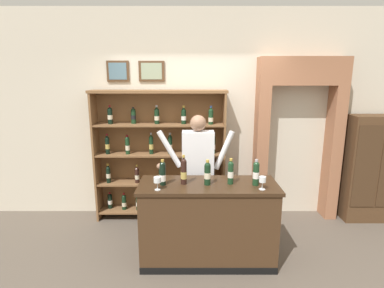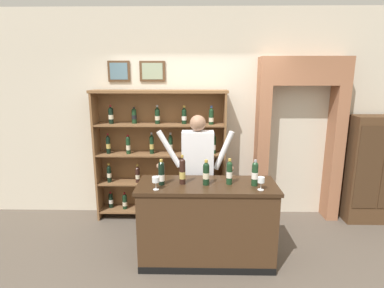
{
  "view_description": "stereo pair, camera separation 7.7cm",
  "coord_description": "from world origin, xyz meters",
  "px_view_note": "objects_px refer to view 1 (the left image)",
  "views": [
    {
      "loc": [
        -0.05,
        -3.28,
        2.17
      ],
      "look_at": [
        -0.04,
        0.19,
        1.39
      ],
      "focal_mm": 28.39,
      "sensor_mm": 36.0,
      "label": 1
    },
    {
      "loc": [
        0.03,
        -3.28,
        2.17
      ],
      "look_at": [
        -0.04,
        0.19,
        1.39
      ],
      "focal_mm": 28.39,
      "sensor_mm": 36.0,
      "label": 2
    }
  ],
  "objects_px": {
    "tasting_bottle_prosecco": "(207,173)",
    "tasting_bottle_rosso": "(255,173)",
    "wine_shelf": "(159,153)",
    "shopkeeper": "(197,164)",
    "side_cabinet": "(370,168)",
    "wine_glass_spare": "(262,180)",
    "tasting_counter": "(207,223)",
    "tasting_bottle_brunello": "(230,172)",
    "wine_glass_right": "(156,180)",
    "tasting_bottle_grappa": "(162,173)",
    "tasting_bottle_riserva": "(183,171)"
  },
  "relations": [
    {
      "from": "tasting_bottle_grappa",
      "to": "wine_glass_right",
      "type": "distance_m",
      "value": 0.17
    },
    {
      "from": "tasting_bottle_grappa",
      "to": "tasting_bottle_riserva",
      "type": "xyz_separation_m",
      "value": [
        0.24,
        0.03,
        0.01
      ]
    },
    {
      "from": "wine_shelf",
      "to": "tasting_bottle_riserva",
      "type": "xyz_separation_m",
      "value": [
        0.39,
        -1.17,
        0.09
      ]
    },
    {
      "from": "tasting_bottle_riserva",
      "to": "wine_glass_spare",
      "type": "bearing_deg",
      "value": -11.43
    },
    {
      "from": "tasting_bottle_grappa",
      "to": "wine_glass_spare",
      "type": "bearing_deg",
      "value": -7.6
    },
    {
      "from": "wine_glass_right",
      "to": "wine_glass_spare",
      "type": "height_order",
      "value": "same"
    },
    {
      "from": "tasting_bottle_riserva",
      "to": "tasting_bottle_rosso",
      "type": "relative_size",
      "value": 1.13
    },
    {
      "from": "wine_shelf",
      "to": "shopkeeper",
      "type": "relative_size",
      "value": 1.17
    },
    {
      "from": "wine_glass_spare",
      "to": "wine_glass_right",
      "type": "bearing_deg",
      "value": -179.29
    },
    {
      "from": "wine_glass_right",
      "to": "wine_shelf",
      "type": "bearing_deg",
      "value": 94.63
    },
    {
      "from": "tasting_bottle_rosso",
      "to": "wine_glass_spare",
      "type": "distance_m",
      "value": 0.15
    },
    {
      "from": "side_cabinet",
      "to": "wine_glass_spare",
      "type": "distance_m",
      "value": 2.34
    },
    {
      "from": "tasting_bottle_grappa",
      "to": "tasting_bottle_prosecco",
      "type": "distance_m",
      "value": 0.5
    },
    {
      "from": "tasting_bottle_prosecco",
      "to": "tasting_counter",
      "type": "bearing_deg",
      "value": 65.96
    },
    {
      "from": "side_cabinet",
      "to": "tasting_bottle_riserva",
      "type": "relative_size",
      "value": 4.75
    },
    {
      "from": "shopkeeper",
      "to": "tasting_bottle_brunello",
      "type": "bearing_deg",
      "value": -57.08
    },
    {
      "from": "tasting_bottle_prosecco",
      "to": "tasting_bottle_rosso",
      "type": "bearing_deg",
      "value": -1.58
    },
    {
      "from": "tasting_bottle_grappa",
      "to": "tasting_bottle_prosecco",
      "type": "bearing_deg",
      "value": 0.45
    },
    {
      "from": "tasting_bottle_brunello",
      "to": "wine_shelf",
      "type": "bearing_deg",
      "value": 128.28
    },
    {
      "from": "wine_shelf",
      "to": "tasting_bottle_prosecco",
      "type": "distance_m",
      "value": 1.36
    },
    {
      "from": "tasting_bottle_grappa",
      "to": "tasting_bottle_prosecco",
      "type": "xyz_separation_m",
      "value": [
        0.5,
        0.0,
        0.0
      ]
    },
    {
      "from": "side_cabinet",
      "to": "tasting_counter",
      "type": "bearing_deg",
      "value": -156.55
    },
    {
      "from": "tasting_bottle_rosso",
      "to": "wine_glass_right",
      "type": "height_order",
      "value": "tasting_bottle_rosso"
    },
    {
      "from": "tasting_bottle_riserva",
      "to": "tasting_bottle_grappa",
      "type": "bearing_deg",
      "value": -173.36
    },
    {
      "from": "tasting_counter",
      "to": "tasting_bottle_brunello",
      "type": "height_order",
      "value": "tasting_bottle_brunello"
    },
    {
      "from": "tasting_counter",
      "to": "tasting_bottle_brunello",
      "type": "distance_m",
      "value": 0.67
    },
    {
      "from": "tasting_bottle_prosecco",
      "to": "wine_glass_spare",
      "type": "relative_size",
      "value": 1.99
    },
    {
      "from": "tasting_bottle_prosecco",
      "to": "wine_glass_right",
      "type": "height_order",
      "value": "tasting_bottle_prosecco"
    },
    {
      "from": "tasting_counter",
      "to": "tasting_bottle_grappa",
      "type": "xyz_separation_m",
      "value": [
        -0.52,
        -0.03,
        0.62
      ]
    },
    {
      "from": "tasting_bottle_prosecco",
      "to": "tasting_bottle_rosso",
      "type": "relative_size",
      "value": 0.97
    },
    {
      "from": "shopkeeper",
      "to": "wine_glass_spare",
      "type": "bearing_deg",
      "value": -46.92
    },
    {
      "from": "tasting_bottle_grappa",
      "to": "tasting_bottle_riserva",
      "type": "bearing_deg",
      "value": 6.64
    },
    {
      "from": "tasting_counter",
      "to": "shopkeeper",
      "type": "distance_m",
      "value": 0.79
    },
    {
      "from": "wine_shelf",
      "to": "wine_glass_right",
      "type": "height_order",
      "value": "wine_shelf"
    },
    {
      "from": "wine_shelf",
      "to": "shopkeeper",
      "type": "distance_m",
      "value": 0.83
    },
    {
      "from": "tasting_bottle_prosecco",
      "to": "tasting_bottle_rosso",
      "type": "distance_m",
      "value": 0.54
    },
    {
      "from": "wine_glass_right",
      "to": "wine_glass_spare",
      "type": "distance_m",
      "value": 1.13
    },
    {
      "from": "shopkeeper",
      "to": "tasting_bottle_rosso",
      "type": "xyz_separation_m",
      "value": [
        0.64,
        -0.6,
        0.07
      ]
    },
    {
      "from": "side_cabinet",
      "to": "shopkeeper",
      "type": "height_order",
      "value": "shopkeeper"
    },
    {
      "from": "tasting_counter",
      "to": "tasting_bottle_brunello",
      "type": "relative_size",
      "value": 5.31
    },
    {
      "from": "side_cabinet",
      "to": "wine_glass_spare",
      "type": "relative_size",
      "value": 11.03
    },
    {
      "from": "tasting_bottle_riserva",
      "to": "wine_glass_right",
      "type": "xyz_separation_m",
      "value": [
        -0.28,
        -0.19,
        -0.04
      ]
    },
    {
      "from": "tasting_bottle_rosso",
      "to": "wine_glass_right",
      "type": "bearing_deg",
      "value": -172.25
    },
    {
      "from": "tasting_counter",
      "to": "shopkeeper",
      "type": "relative_size",
      "value": 0.94
    },
    {
      "from": "wine_shelf",
      "to": "wine_glass_spare",
      "type": "bearing_deg",
      "value": -47.14
    },
    {
      "from": "side_cabinet",
      "to": "tasting_bottle_prosecco",
      "type": "xyz_separation_m",
      "value": [
        -2.53,
        -1.12,
        0.3
      ]
    },
    {
      "from": "shopkeeper",
      "to": "tasting_bottle_riserva",
      "type": "xyz_separation_m",
      "value": [
        -0.17,
        -0.56,
        0.08
      ]
    },
    {
      "from": "wine_shelf",
      "to": "side_cabinet",
      "type": "height_order",
      "value": "wine_shelf"
    },
    {
      "from": "tasting_bottle_brunello",
      "to": "wine_glass_spare",
      "type": "xyz_separation_m",
      "value": [
        0.32,
        -0.17,
        -0.04
      ]
    },
    {
      "from": "shopkeeper",
      "to": "tasting_bottle_prosecco",
      "type": "relative_size",
      "value": 5.78
    }
  ]
}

